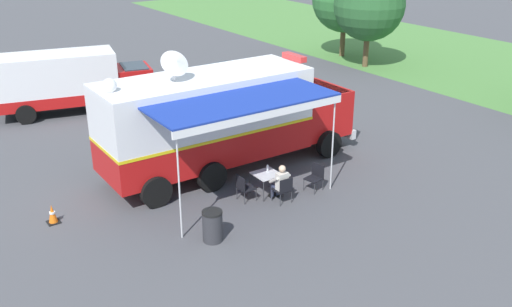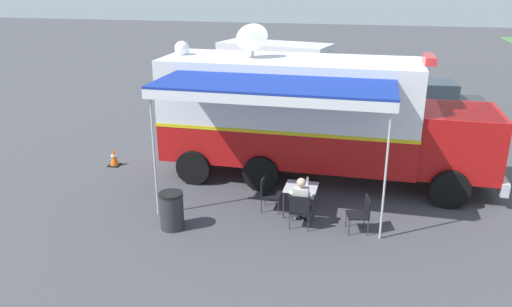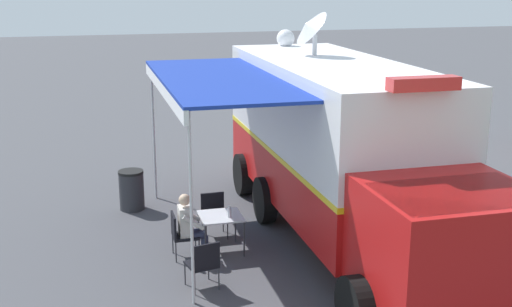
{
  "view_description": "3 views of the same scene",
  "coord_description": "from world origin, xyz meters",
  "px_view_note": "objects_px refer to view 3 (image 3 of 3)",
  "views": [
    {
      "loc": [
        15.89,
        -8.96,
        8.4
      ],
      "look_at": [
        1.67,
        0.9,
        1.1
      ],
      "focal_mm": 40.15,
      "sensor_mm": 36.0,
      "label": 1
    },
    {
      "loc": [
        13.96,
        2.16,
        5.7
      ],
      "look_at": [
        1.37,
        -0.67,
        1.11
      ],
      "focal_mm": 35.26,
      "sensor_mm": 36.0,
      "label": 2
    },
    {
      "loc": [
        4.96,
        12.33,
        5.14
      ],
      "look_at": [
        1.56,
        -0.13,
        1.67
      ],
      "focal_mm": 46.17,
      "sensor_mm": 36.0,
      "label": 3
    }
  ],
  "objects_px": {
    "command_truck": "(342,146)",
    "trash_bin": "(132,190)",
    "folding_chair_at_table": "(180,232)",
    "traffic_cone": "(245,151)",
    "folding_table": "(221,218)",
    "folding_chair_beside_table": "(214,211)",
    "water_bottle": "(229,212)",
    "folding_chair_spare_by_truck": "(204,262)",
    "seated_responder": "(190,224)"
  },
  "relations": [
    {
      "from": "folding_table",
      "to": "folding_chair_at_table",
      "type": "height_order",
      "value": "folding_chair_at_table"
    },
    {
      "from": "folding_table",
      "to": "water_bottle",
      "type": "distance_m",
      "value": 0.25
    },
    {
      "from": "water_bottle",
      "to": "trash_bin",
      "type": "bearing_deg",
      "value": -62.16
    },
    {
      "from": "folding_chair_beside_table",
      "to": "folding_chair_spare_by_truck",
      "type": "relative_size",
      "value": 1.0
    },
    {
      "from": "command_truck",
      "to": "trash_bin",
      "type": "distance_m",
      "value": 5.07
    },
    {
      "from": "command_truck",
      "to": "folding_chair_spare_by_truck",
      "type": "relative_size",
      "value": 10.94
    },
    {
      "from": "command_truck",
      "to": "trash_bin",
      "type": "height_order",
      "value": "command_truck"
    },
    {
      "from": "traffic_cone",
      "to": "trash_bin",
      "type": "bearing_deg",
      "value": 43.57
    },
    {
      "from": "command_truck",
      "to": "folding_chair_at_table",
      "type": "distance_m",
      "value": 3.55
    },
    {
      "from": "folding_chair_beside_table",
      "to": "traffic_cone",
      "type": "height_order",
      "value": "folding_chair_beside_table"
    },
    {
      "from": "trash_bin",
      "to": "water_bottle",
      "type": "bearing_deg",
      "value": 117.84
    },
    {
      "from": "folding_table",
      "to": "seated_responder",
      "type": "height_order",
      "value": "seated_responder"
    },
    {
      "from": "water_bottle",
      "to": "traffic_cone",
      "type": "relative_size",
      "value": 0.39
    },
    {
      "from": "water_bottle",
      "to": "folding_chair_spare_by_truck",
      "type": "xyz_separation_m",
      "value": [
        0.77,
        1.38,
        -0.32
      ]
    },
    {
      "from": "traffic_cone",
      "to": "folding_chair_spare_by_truck",
      "type": "bearing_deg",
      "value": 70.78
    },
    {
      "from": "folding_table",
      "to": "folding_chair_beside_table",
      "type": "distance_m",
      "value": 0.87
    },
    {
      "from": "water_bottle",
      "to": "traffic_cone",
      "type": "bearing_deg",
      "value": -106.91
    },
    {
      "from": "water_bottle",
      "to": "folding_chair_beside_table",
      "type": "relative_size",
      "value": 0.26
    },
    {
      "from": "folding_chair_beside_table",
      "to": "trash_bin",
      "type": "relative_size",
      "value": 0.96
    },
    {
      "from": "command_truck",
      "to": "traffic_cone",
      "type": "distance_m",
      "value": 6.46
    },
    {
      "from": "folding_chair_at_table",
      "to": "folding_chair_beside_table",
      "type": "bearing_deg",
      "value": -131.67
    },
    {
      "from": "folding_chair_spare_by_truck",
      "to": "traffic_cone",
      "type": "height_order",
      "value": "folding_chair_spare_by_truck"
    },
    {
      "from": "command_truck",
      "to": "traffic_cone",
      "type": "relative_size",
      "value": 16.41
    },
    {
      "from": "folding_chair_spare_by_truck",
      "to": "traffic_cone",
      "type": "bearing_deg",
      "value": -109.22
    },
    {
      "from": "water_bottle",
      "to": "trash_bin",
      "type": "xyz_separation_m",
      "value": [
        1.59,
        -3.0,
        -0.38
      ]
    },
    {
      "from": "seated_responder",
      "to": "command_truck",
      "type": "bearing_deg",
      "value": -178.51
    },
    {
      "from": "folding_table",
      "to": "seated_responder",
      "type": "xyz_separation_m",
      "value": [
        0.61,
        0.09,
        -0.02
      ]
    },
    {
      "from": "command_truck",
      "to": "traffic_cone",
      "type": "height_order",
      "value": "command_truck"
    },
    {
      "from": "seated_responder",
      "to": "trash_bin",
      "type": "xyz_separation_m",
      "value": [
        0.84,
        -2.96,
        -0.2
      ]
    },
    {
      "from": "traffic_cone",
      "to": "folding_chair_beside_table",
      "type": "bearing_deg",
      "value": 69.25
    },
    {
      "from": "folding_chair_at_table",
      "to": "trash_bin",
      "type": "relative_size",
      "value": 0.96
    },
    {
      "from": "folding_chair_beside_table",
      "to": "water_bottle",
      "type": "bearing_deg",
      "value": 95.92
    },
    {
      "from": "command_truck",
      "to": "trash_bin",
      "type": "relative_size",
      "value": 10.46
    },
    {
      "from": "seated_responder",
      "to": "trash_bin",
      "type": "distance_m",
      "value": 3.08
    },
    {
      "from": "seated_responder",
      "to": "folding_table",
      "type": "bearing_deg",
      "value": -171.55
    },
    {
      "from": "folding_chair_at_table",
      "to": "traffic_cone",
      "type": "distance_m",
      "value": 6.93
    },
    {
      "from": "folding_chair_spare_by_truck",
      "to": "folding_table",
      "type": "bearing_deg",
      "value": -112.45
    },
    {
      "from": "folding_table",
      "to": "folding_chair_at_table",
      "type": "bearing_deg",
      "value": 6.33
    },
    {
      "from": "water_bottle",
      "to": "traffic_cone",
      "type": "xyz_separation_m",
      "value": [
        -1.93,
        -6.35,
        -0.55
      ]
    },
    {
      "from": "folding_table",
      "to": "trash_bin",
      "type": "relative_size",
      "value": 0.89
    },
    {
      "from": "traffic_cone",
      "to": "water_bottle",
      "type": "bearing_deg",
      "value": 73.09
    },
    {
      "from": "folding_chair_at_table",
      "to": "water_bottle",
      "type": "bearing_deg",
      "value": 177.14
    },
    {
      "from": "folding_chair_spare_by_truck",
      "to": "seated_responder",
      "type": "height_order",
      "value": "seated_responder"
    },
    {
      "from": "command_truck",
      "to": "folding_chair_at_table",
      "type": "height_order",
      "value": "command_truck"
    },
    {
      "from": "seated_responder",
      "to": "trash_bin",
      "type": "relative_size",
      "value": 1.37
    },
    {
      "from": "seated_responder",
      "to": "folding_chair_beside_table",
      "type": "bearing_deg",
      "value": -124.5
    },
    {
      "from": "trash_bin",
      "to": "folding_chair_at_table",
      "type": "bearing_deg",
      "value": 102.39
    },
    {
      "from": "trash_bin",
      "to": "folding_chair_spare_by_truck",
      "type": "bearing_deg",
      "value": 100.61
    },
    {
      "from": "traffic_cone",
      "to": "folding_table",
      "type": "bearing_deg",
      "value": 71.6
    },
    {
      "from": "seated_responder",
      "to": "traffic_cone",
      "type": "distance_m",
      "value": 6.86
    }
  ]
}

